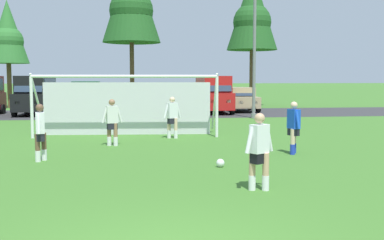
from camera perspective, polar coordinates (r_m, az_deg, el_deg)
The scene contains 19 objects.
ground_plane at distance 20.99m, azimuth -6.28°, elevation -1.29°, with size 400.00×400.00×0.00m, color #3D7028.
parking_lot_strip at distance 31.16m, azimuth -6.66°, elevation 0.83°, with size 52.00×8.40×0.01m, color #333335.
soccer_ball at distance 12.29m, azimuth 3.56°, elevation -5.36°, with size 0.22×0.22×0.22m.
soccer_goal at distance 19.18m, azimuth -8.09°, elevation 1.95°, with size 7.54×2.51×2.57m.
player_striker_near at distance 18.04m, azimuth -2.46°, elevation 0.31°, with size 0.74×0.37×1.64m.
player_midfield_center at distance 9.74m, azimuth 8.35°, elevation -3.93°, with size 0.71×0.40×1.64m.
player_defender_far at distance 16.27m, azimuth -9.90°, elevation -0.30°, with size 0.75×0.33×1.64m.
player_winger_left at distance 14.64m, azimuth 12.52°, elevation -0.95°, with size 0.34×0.75×1.64m.
player_winger_right at distance 13.74m, azimuth -18.33°, elevation -1.48°, with size 0.30×0.75×1.64m.
parked_car_slot_left at distance 31.60m, azimuth -18.84°, elevation 3.07°, with size 2.28×4.84×2.52m.
parked_car_slot_center_left at distance 31.77m, azimuth -12.99°, elevation 2.82°, with size 2.28×4.67×2.16m.
parked_car_slot_center at distance 30.90m, azimuth -6.51°, elevation 2.41°, with size 2.26×4.31×1.72m.
parked_car_slot_center_right at distance 31.13m, azimuth -3.78°, elevation 2.45°, with size 2.09×4.23×1.72m.
parked_car_slot_right at distance 31.38m, azimuth 2.66°, elevation 3.33°, with size 2.22×4.81×2.52m.
parked_car_slot_far_right at distance 33.07m, azimuth 6.18°, elevation 2.59°, with size 2.11×4.24×1.72m.
tree_left_edge at distance 39.62m, azimuth -21.95°, elevation 9.89°, with size 3.20×3.20×8.53m.
tree_mid_left at distance 38.85m, azimuth -7.57°, elevation 14.60°, with size 4.76×4.76×12.70m.
tree_center_back at distance 40.11m, azimuth 7.50°, elevation 13.06°, with size 4.30×4.30×11.45m.
street_lamp at distance 27.42m, azimuth 8.11°, elevation 8.62°, with size 2.00×0.32×7.76m.
Camera 1 is at (-0.40, -5.85, 2.36)m, focal length 42.89 mm.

